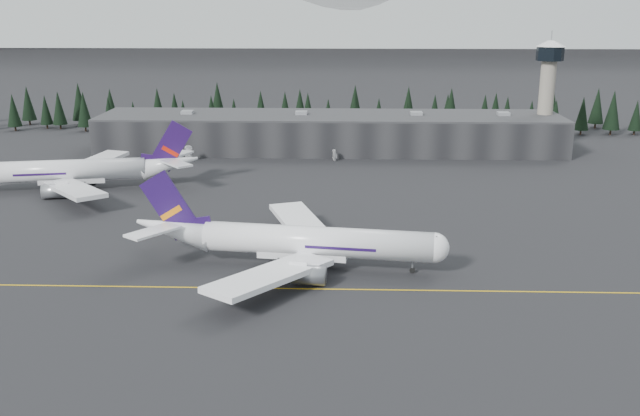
{
  "coord_description": "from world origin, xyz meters",
  "views": [
    {
      "loc": [
        4.7,
        -122.22,
        50.16
      ],
      "look_at": [
        0.0,
        20.0,
        9.0
      ],
      "focal_mm": 40.0,
      "sensor_mm": 36.0,
      "label": 1
    }
  ],
  "objects_px": {
    "terminal": "(330,132)",
    "jet_main": "(290,241)",
    "jet_parked": "(82,170)",
    "control_tower": "(548,83)",
    "gse_vehicle_b": "(335,159)",
    "gse_vehicle_a": "(189,159)"
  },
  "relations": [
    {
      "from": "terminal",
      "to": "jet_parked",
      "type": "bearing_deg",
      "value": -140.0
    },
    {
      "from": "jet_parked",
      "to": "gse_vehicle_b",
      "type": "bearing_deg",
      "value": -161.51
    },
    {
      "from": "control_tower",
      "to": "gse_vehicle_a",
      "type": "height_order",
      "value": "control_tower"
    },
    {
      "from": "control_tower",
      "to": "gse_vehicle_a",
      "type": "relative_size",
      "value": 7.28
    },
    {
      "from": "gse_vehicle_a",
      "to": "control_tower",
      "type": "bearing_deg",
      "value": 3.67
    },
    {
      "from": "terminal",
      "to": "gse_vehicle_b",
      "type": "xyz_separation_m",
      "value": [
        2.03,
        -17.63,
        -5.64
      ]
    },
    {
      "from": "jet_parked",
      "to": "control_tower",
      "type": "bearing_deg",
      "value": -168.1
    },
    {
      "from": "jet_main",
      "to": "terminal",
      "type": "bearing_deg",
      "value": 94.82
    },
    {
      "from": "control_tower",
      "to": "gse_vehicle_b",
      "type": "bearing_deg",
      "value": -164.22
    },
    {
      "from": "jet_main",
      "to": "jet_parked",
      "type": "distance_m",
      "value": 85.22
    },
    {
      "from": "terminal",
      "to": "control_tower",
      "type": "relative_size",
      "value": 4.24
    },
    {
      "from": "jet_main",
      "to": "gse_vehicle_b",
      "type": "bearing_deg",
      "value": 93.13
    },
    {
      "from": "terminal",
      "to": "control_tower",
      "type": "distance_m",
      "value": 76.98
    },
    {
      "from": "control_tower",
      "to": "gse_vehicle_b",
      "type": "relative_size",
      "value": 9.8
    },
    {
      "from": "terminal",
      "to": "jet_main",
      "type": "xyz_separation_m",
      "value": [
        -5.62,
        -115.16,
        -1.08
      ]
    },
    {
      "from": "jet_parked",
      "to": "terminal",
      "type": "bearing_deg",
      "value": -150.85
    },
    {
      "from": "jet_main",
      "to": "jet_parked",
      "type": "bearing_deg",
      "value": 144.47
    },
    {
      "from": "jet_parked",
      "to": "gse_vehicle_a",
      "type": "bearing_deg",
      "value": -131.07
    },
    {
      "from": "terminal",
      "to": "gse_vehicle_b",
      "type": "distance_m",
      "value": 18.62
    },
    {
      "from": "jet_main",
      "to": "jet_parked",
      "type": "relative_size",
      "value": 0.99
    },
    {
      "from": "terminal",
      "to": "control_tower",
      "type": "height_order",
      "value": "control_tower"
    },
    {
      "from": "gse_vehicle_a",
      "to": "jet_parked",
      "type": "bearing_deg",
      "value": -127.05
    }
  ]
}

